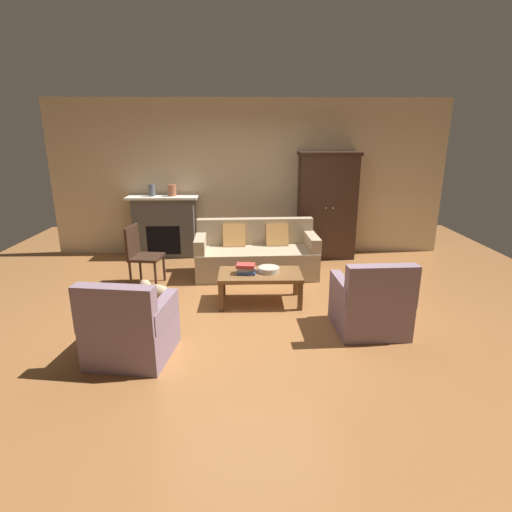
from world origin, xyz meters
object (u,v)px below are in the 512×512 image
couch (256,255)px  armchair_near_right (371,305)px  coffee_table (260,277)px  armchair_near_left (130,330)px  fruit_bowl (269,269)px  fireplace (165,226)px  side_chair_wooden (140,252)px  armoire (327,206)px  book_stack (246,269)px  dog (157,293)px  mantel_vase_slate (152,190)px  mantel_vase_terracotta (172,190)px

couch → armchair_near_right: (1.26, -2.04, -0.00)m
armchair_near_right → couch: bearing=121.8°
coffee_table → armchair_near_left: bearing=-133.9°
couch → fruit_bowl: size_ratio=6.91×
fireplace → fruit_bowl: 2.84m
armchair_near_left → armchair_near_right: same height
couch → side_chair_wooden: bearing=-165.5°
armoire → side_chair_wooden: armoire is taller
side_chair_wooden → couch: bearing=14.5°
book_stack → side_chair_wooden: (-1.57, 0.75, 0.03)m
couch → fruit_bowl: couch is taller
fireplace → couch: (1.66, -1.05, -0.25)m
armchair_near_right → dog: armchair_near_right is taller
fireplace → mantel_vase_slate: size_ratio=5.88×
fireplace → dog: size_ratio=2.50×
fruit_bowl → mantel_vase_terracotta: size_ratio=1.41×
fireplace → book_stack: bearing=-56.4°
fireplace → couch: bearing=-32.4°
mantel_vase_slate → dog: 2.71m
fruit_bowl → armchair_near_right: armchair_near_right is taller
couch → fruit_bowl: 1.15m
mantel_vase_terracotta → fireplace: bearing=174.3°
mantel_vase_slate → fireplace: bearing=5.7°
dog → book_stack: bearing=11.4°
armoire → couch: 1.74m
coffee_table → side_chair_wooden: side_chair_wooden is taller
coffee_table → mantel_vase_terracotta: bearing=124.2°
dog → side_chair_wooden: bearing=114.0°
side_chair_wooden → dog: size_ratio=1.79×
armchair_near_left → side_chair_wooden: 2.18m
fruit_bowl → armchair_near_left: (-1.47, -1.44, -0.14)m
dog → coffee_table: bearing=10.7°
mantel_vase_slate → couch: bearing=-29.4°
coffee_table → side_chair_wooden: bearing=157.5°
book_stack → side_chair_wooden: size_ratio=0.29×
coffee_table → armchair_near_left: 1.94m
couch → coffee_table: 1.18m
fruit_bowl → armchair_near_left: 2.06m
couch → side_chair_wooden: size_ratio=2.17×
mantel_vase_slate → dog: (0.54, -2.46, -0.98)m
armoire → book_stack: 2.65m
couch → mantel_vase_terracotta: bearing=145.0°
couch → armchair_near_left: size_ratio=2.22×
fireplace → couch: 1.98m
armoire → book_stack: bearing=-123.8°
couch → dog: (-1.30, -1.43, -0.07)m
coffee_table → book_stack: bearing=-174.0°
dog → armchair_near_right: bearing=-13.3°
armoire → fruit_bowl: (-1.15, -2.11, -0.49)m
side_chair_wooden → fireplace: bearing=87.1°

